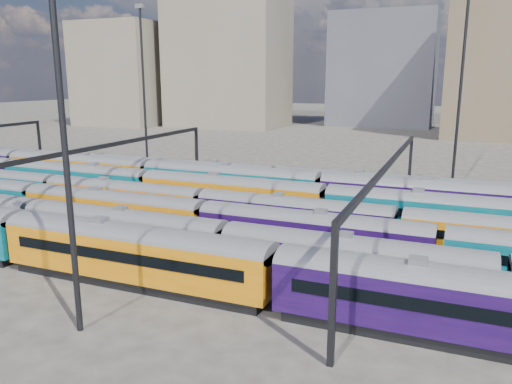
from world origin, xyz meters
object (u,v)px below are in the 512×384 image
at_px(rake_2, 113,207).
at_px(mast_2, 60,96).
at_px(rake_1, 122,227).
at_px(rake_0, 276,270).

relative_size(rake_2, mast_2, 5.49).
relative_size(rake_1, mast_2, 3.81).
bearing_deg(mast_2, rake_2, 121.89).
bearing_deg(rake_1, rake_2, 134.00).
bearing_deg(rake_0, mast_2, -145.24).
bearing_deg(rake_0, rake_1, 162.48).
bearing_deg(rake_1, mast_2, -64.40).
bearing_deg(mast_2, rake_1, 115.60).
xyz_separation_m(rake_0, rake_2, (-20.67, 10.00, -0.25)).
height_order(rake_0, rake_1, rake_0).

